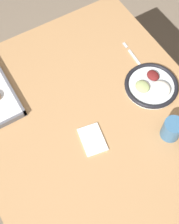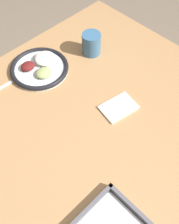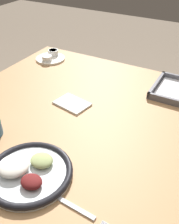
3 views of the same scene
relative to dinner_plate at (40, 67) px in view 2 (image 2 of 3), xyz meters
The scene contains 6 objects.
ground_plane 0.83m from the dinner_plate, 85.03° to the left, with size 8.00×8.00×0.00m, color #7A6B59.
dining_table 0.34m from the dinner_plate, 85.03° to the left, with size 1.16×1.02×0.75m.
dinner_plate is the anchor object (origin of this frame).
fork 0.18m from the dinner_plate, ahead, with size 0.20×0.02×0.00m.
drinking_cup 0.25m from the dinner_plate, 161.65° to the left, with size 0.08×0.08×0.10m.
napkin 0.38m from the dinner_plate, 103.16° to the left, with size 0.15×0.12×0.01m.
Camera 2 is at (0.38, 0.39, 1.57)m, focal length 42.00 mm.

